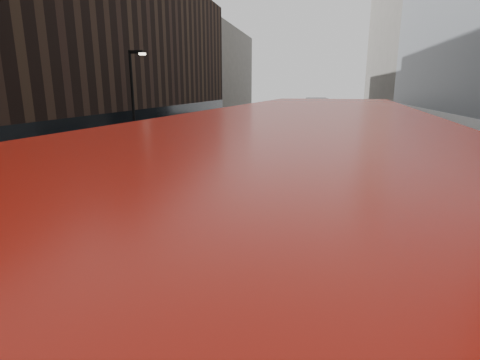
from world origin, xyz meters
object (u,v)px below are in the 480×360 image
Objects in this scene: grey_bus at (317,113)px; car_b at (291,145)px; street_lamp at (134,102)px; car_a at (339,183)px; red_bus at (300,288)px; car_c at (336,139)px.

car_b is at bearing -99.13° from grey_bus.
car_a is at bearing -16.00° from street_lamp.
street_lamp is 12.49m from car_b.
car_a is at bearing -71.31° from car_b.
car_a is 11.92m from car_b.
car_a is (12.14, -3.48, -3.55)m from street_lamp.
red_bus is 25.24m from car_b.
car_a is 0.75× the size of car_c.
street_lamp is at bearing 126.95° from red_bus.
grey_bus is (10.64, 25.15, -2.17)m from street_lamp.
car_b is (-1.73, -17.15, -1.36)m from grey_bus.
street_lamp reaches higher than car_a.
red_bus is at bearing -94.71° from car_c.
red_bus reaches higher than car_b.
red_bus is at bearing -96.31° from car_a.
red_bus reaches higher than grey_bus.
street_lamp is at bearing -138.01° from car_c.
car_b is 5.29m from car_c.
grey_bus is at bearing 87.25° from car_b.
street_lamp is 1.43× the size of car_c.
grey_bus reaches higher than car_b.
car_c is at bearing 91.30° from red_bus.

